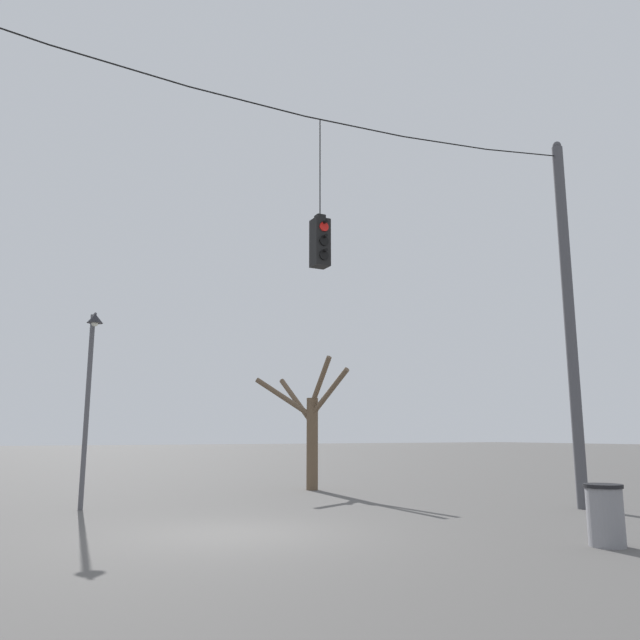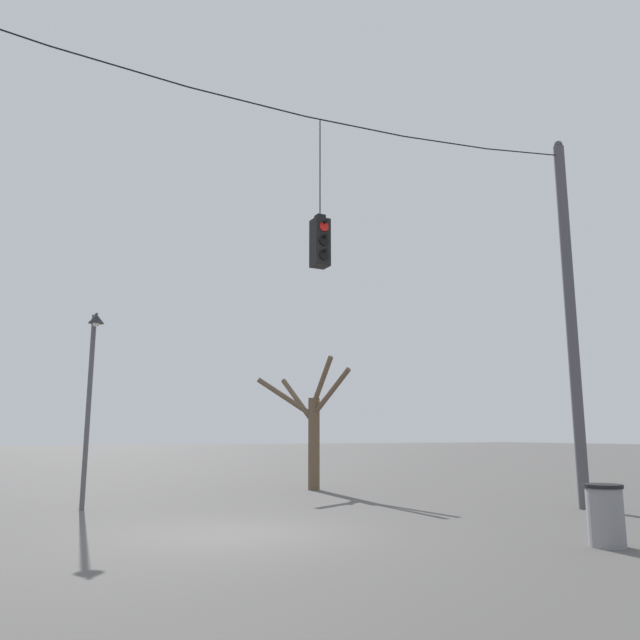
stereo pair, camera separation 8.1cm
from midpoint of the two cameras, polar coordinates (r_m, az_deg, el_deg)
The scene contains 7 objects.
ground_plane at distance 12.12m, azimuth -7.76°, elevation -18.86°, with size 200.00×200.00×0.00m, color #565451.
utility_pole_right at distance 17.34m, azimuth 21.71°, elevation 0.35°, with size 0.28×0.28×9.65m.
span_wire at distance 13.75m, azimuth -6.62°, elevation 20.05°, with size 17.77×0.03×0.75m.
traffic_light_near_right_pole at distance 13.12m, azimuth -0.16°, elevation 7.19°, with size 0.34×0.46×3.30m.
street_lamp at distance 16.54m, azimuth -20.42°, elevation -4.75°, with size 0.39×0.68×4.80m.
bare_tree at distance 21.05m, azimuth -1.02°, elevation -9.60°, with size 2.26×3.25×4.34m.
trash_bin at distance 11.67m, azimuth 24.44°, elevation -15.91°, with size 0.62×0.62×0.99m.
Camera 1 is at (-4.09, -11.26, 1.80)m, focal length 35.00 mm.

